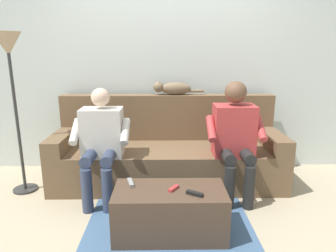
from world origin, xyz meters
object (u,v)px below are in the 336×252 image
person_right_seated (101,139)px  remote_black (195,193)px  person_left_seated (235,134)px  couch (168,153)px  coffee_table (170,212)px  floor_lamp (10,61)px  remote_red (174,188)px  cat_on_backrest (172,88)px  remote_gray (131,183)px

person_right_seated → remote_black: person_right_seated is taller
person_left_seated → person_right_seated: 1.27m
couch → person_right_seated: size_ratio=2.25×
person_left_seated → person_right_seated: person_left_seated is taller
coffee_table → floor_lamp: (1.48, -0.79, 1.12)m
coffee_table → remote_red: bearing=179.8°
cat_on_backrest → remote_gray: 1.37m
coffee_table → floor_lamp: bearing=-28.0°
couch → cat_on_backrest: size_ratio=4.20×
person_left_seated → cat_on_backrest: 0.93m
couch → remote_gray: 0.98m
coffee_table → remote_black: size_ratio=6.78×
person_left_seated → cat_on_backrest: person_left_seated is taller
coffee_table → remote_red: 0.20m
remote_red → remote_gray: size_ratio=0.78×
remote_red → remote_gray: (0.34, -0.10, 0.00)m
person_right_seated → remote_red: person_right_seated is taller
person_right_seated → remote_red: 0.94m
remote_gray → floor_lamp: 1.64m
cat_on_backrest → floor_lamp: floor_lamp is taller
coffee_table → floor_lamp: size_ratio=0.55×
person_left_seated → remote_black: bearing=58.7°
coffee_table → person_right_seated: 0.99m
couch → remote_red: size_ratio=21.59×
person_right_seated → remote_gray: 0.66m
cat_on_backrest → remote_gray: bearing=72.8°
cat_on_backrest → remote_red: size_ratio=5.15×
remote_black → floor_lamp: 2.09m
person_left_seated → floor_lamp: size_ratio=0.72×
cat_on_backrest → remote_black: cat_on_backrest is taller
floor_lamp → couch: bearing=-170.7°
person_right_seated → cat_on_backrest: bearing=-136.8°
cat_on_backrest → person_left_seated: bearing=133.0°
remote_gray → person_left_seated: bearing=105.2°
remote_gray → floor_lamp: bearing=-135.5°
remote_red → remote_gray: remote_gray is taller
coffee_table → couch: bearing=-90.0°
remote_black → floor_lamp: bearing=2.6°
coffee_table → remote_black: (-0.18, 0.09, 0.20)m
remote_red → remote_black: bearing=92.4°
couch → floor_lamp: 1.81m
cat_on_backrest → remote_gray: (0.36, 1.18, -0.61)m
remote_black → person_right_seated: bearing=-11.1°
couch → remote_gray: couch is taller
person_left_seated → remote_red: (0.61, 0.66, -0.25)m
couch → remote_gray: bearing=71.5°
coffee_table → person_right_seated: bearing=-44.9°
floor_lamp → remote_black: bearing=152.1°
person_left_seated → floor_lamp: bearing=-3.5°
cat_on_backrest → remote_black: 1.51m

